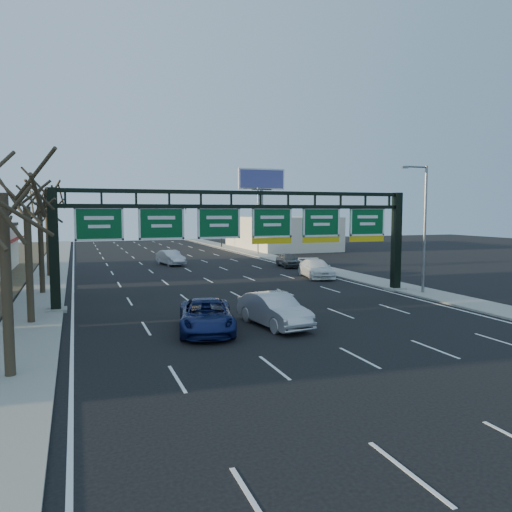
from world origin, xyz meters
name	(u,v)px	position (x,y,z in m)	size (l,w,h in m)	color
ground	(296,326)	(0.00, 0.00, 0.00)	(160.00, 160.00, 0.00)	black
sidewalk_left	(47,284)	(-12.80, 20.00, 0.06)	(3.00, 120.00, 0.12)	gray
sidewalk_right	(330,271)	(12.80, 20.00, 0.06)	(3.00, 120.00, 0.12)	gray
lane_markings	(202,277)	(0.00, 20.00, 0.01)	(21.60, 120.00, 0.01)	white
sign_gantry	(248,230)	(0.16, 8.00, 4.63)	(24.60, 1.20, 7.20)	black
building_right_distant	(280,233)	(20.00, 50.00, 2.50)	(12.00, 20.00, 5.00)	beige
tree_near	(1,162)	(-12.80, -4.00, 7.48)	(3.60, 3.60, 8.86)	#31271B
tree_gantry	(26,186)	(-12.80, 5.00, 7.11)	(3.60, 3.60, 8.48)	#31271B
tree_mid	(39,182)	(-12.80, 15.00, 7.85)	(3.60, 3.60, 9.24)	#31271B
tree_far	(46,193)	(-12.80, 25.00, 7.48)	(3.60, 3.60, 8.86)	#31271B
streetlight_near	(423,222)	(12.47, 6.00, 5.08)	(2.15, 0.22, 9.00)	slate
streetlight_far	(257,217)	(12.47, 40.00, 5.08)	(2.15, 0.22, 9.00)	slate
billboard_right	(262,189)	(15.00, 44.98, 9.06)	(7.00, 0.50, 12.00)	slate
traffic_signal_mast	(184,214)	(5.69, 55.00, 5.50)	(10.16, 0.54, 7.00)	black
car_blue_suv	(206,316)	(-4.65, 0.35, 0.77)	(2.56, 5.56, 1.54)	navy
car_silver_sedan	(274,310)	(-1.12, 0.30, 0.84)	(1.78, 5.10, 1.68)	#B7B7BC
car_white_wagon	(316,269)	(9.45, 16.45, 0.79)	(2.22, 5.47, 1.59)	white
car_grey_far	(288,260)	(10.50, 25.03, 0.74)	(1.74, 4.32, 1.47)	#434749
car_silver_distant	(171,258)	(-0.78, 31.28, 0.80)	(1.69, 4.85, 1.60)	#B4B3B8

